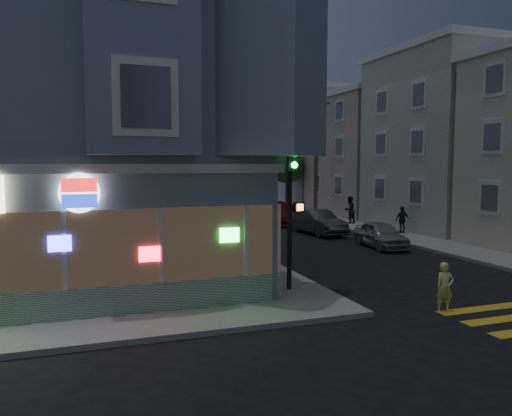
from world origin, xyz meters
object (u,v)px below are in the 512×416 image
street_tree_far (256,165)px  pedestrian_a (349,210)px  running_child (445,287)px  parked_car_c (284,214)px  pedestrian_b (402,220)px  parked_car_b (318,222)px  street_tree_near (287,166)px  traffic_signal (292,188)px  parked_car_a (381,235)px  fire_hydrant (383,229)px  parked_car_d (266,205)px  utility_pole (316,154)px

street_tree_far → pedestrian_a: (0.26, -18.21, -2.88)m
running_child → parked_car_c: 20.47m
pedestrian_a → pedestrian_b: pedestrian_a is taller
running_child → parked_car_b: (3.47, 14.97, 0.02)m
street_tree_near → traffic_signal: 27.19m
parked_car_b → parked_car_c: size_ratio=0.87×
parked_car_a → fire_hydrant: (1.81, 2.56, -0.12)m
running_child → pedestrian_a: size_ratio=0.78×
running_child → parked_car_a: 10.71m
pedestrian_a → parked_car_d: 10.02m
pedestrian_b → parked_car_b: size_ratio=0.35×
street_tree_near → parked_car_d: street_tree_near is taller
street_tree_far → pedestrian_a: bearing=-89.2°
street_tree_near → pedestrian_a: bearing=-88.6°
traffic_signal → parked_car_c: bearing=75.7°
pedestrian_a → street_tree_far: bearing=-107.4°
parked_car_a → traffic_signal: traffic_signal is taller
street_tree_near → street_tree_far: (0.00, 8.00, 0.00)m
running_child → street_tree_far: bearing=88.5°
running_child → traffic_signal: bearing=146.4°
fire_hydrant → parked_car_b: bearing=135.6°
pedestrian_a → traffic_signal: traffic_signal is taller
street_tree_near → pedestrian_b: bearing=-87.0°
parked_car_a → traffic_signal: (-7.68, -6.66, 2.74)m
street_tree_far → parked_car_c: size_ratio=1.06×
parked_car_d → fire_hydrant: 15.48m
running_child → parked_car_d: (5.05, 27.77, -0.01)m
parked_car_b → fire_hydrant: size_ratio=6.06×
utility_pole → parked_car_b: utility_pole is taller
traffic_signal → fire_hydrant: (9.48, 9.22, -2.85)m
street_tree_far → traffic_signal: size_ratio=1.11×
traffic_signal → pedestrian_a: bearing=61.9°
parked_car_a → parked_car_b: 5.28m
pedestrian_b → parked_car_b: 4.84m
running_child → parked_car_b: parked_car_b is taller
running_child → street_tree_near: bearing=85.5°
parked_car_c → pedestrian_a: bearing=-27.8°
parked_car_a → fire_hydrant: parked_car_a is taller
parked_car_d → traffic_signal: traffic_signal is taller
parked_car_b → traffic_signal: (-6.78, -11.86, 2.66)m
utility_pole → parked_car_a: bearing=-101.4°
utility_pole → running_child: size_ratio=6.43×
utility_pole → parked_car_d: size_ratio=1.82×
parked_car_c → fire_hydrant: 8.30m
pedestrian_b → parked_car_c: pedestrian_b is taller
street_tree_near → pedestrian_a: street_tree_near is taller
pedestrian_a → parked_car_d: pedestrian_a is taller
pedestrian_b → street_tree_far: bearing=-89.7°
parked_car_c → traffic_signal: traffic_signal is taller
parked_car_a → parked_car_c: bearing=102.1°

